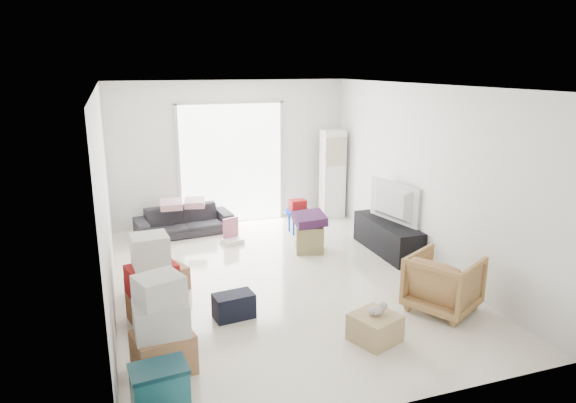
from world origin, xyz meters
The scene contains 21 objects.
room_shell centered at (0.00, 0.00, 1.35)m, with size 4.98×6.48×3.18m.
sliding_door centered at (0.00, 2.98, 1.24)m, with size 2.10×0.04×2.33m.
ac_tower centered at (1.95, 2.65, 0.88)m, with size 0.45×0.30×1.75m, color white.
tv_console centered at (2.00, 0.51, 0.26)m, with size 0.46×1.54×0.51m, color black.
television centered at (2.00, 0.51, 0.58)m, with size 1.11×0.64×0.15m, color black.
sofa centered at (-1.01, 2.50, 0.33)m, with size 1.70×0.50×0.66m, color #2A2A30.
pillow_left centered at (-1.22, 2.46, 0.72)m, with size 0.35×0.28×0.11m, color #C58FA0.
pillow_right centered at (-0.81, 2.45, 0.73)m, with size 0.39×0.31×0.13m, color #C58FA0.
armchair centered at (1.62, -1.54, 0.40)m, with size 0.77×0.72×0.79m, color #AA744B.
storage_bins centered at (-1.90, -2.56, 0.27)m, with size 0.50×0.37×0.54m.
box_stack_a centered at (-1.80, -1.78, 0.46)m, with size 0.64×0.57×1.02m.
box_stack_b centered at (-1.80, -0.68, 0.47)m, with size 0.64×0.64×1.08m.
box_stack_c centered at (-1.77, 0.15, 0.39)m, with size 0.62×0.55×0.80m.
loose_box centered at (-1.50, 0.20, 0.16)m, with size 0.38×0.38×0.31m, color #AB754D.
duffel_bag centered at (-0.89, -0.90, 0.15)m, with size 0.48×0.29×0.30m, color black.
ottoman centered at (0.81, 0.95, 0.22)m, with size 0.44×0.44×0.44m, color olive.
blanket centered at (0.81, 0.95, 0.51)m, with size 0.49×0.49×0.14m, color #461E4B.
kids_table centered at (0.96, 1.93, 0.44)m, with size 0.49×0.49×0.62m.
toy_walker centered at (-0.30, 1.77, 0.12)m, with size 0.39×0.37×0.42m.
wood_crate centered at (0.47, -1.93, 0.15)m, with size 0.46×0.46×0.31m, color tan.
plush_bunny centered at (0.49, -1.92, 0.36)m, with size 0.25×0.14×0.13m.
Camera 1 is at (-2.10, -6.45, 2.95)m, focal length 32.00 mm.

